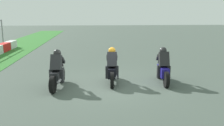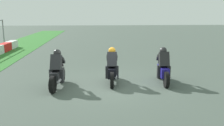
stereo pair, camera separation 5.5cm
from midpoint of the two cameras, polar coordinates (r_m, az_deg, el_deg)
ground_plane at (r=9.95m, az=-0.27°, el=-5.08°), size 120.00×120.00×0.00m
rider_lane_a at (r=10.26m, az=11.94°, el=-1.24°), size 2.04×0.57×1.51m
rider_lane_b at (r=9.97m, az=-0.15°, el=-1.35°), size 2.04×0.56×1.51m
rider_lane_c at (r=9.61m, az=-13.08°, el=-2.14°), size 2.04×0.58×1.51m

